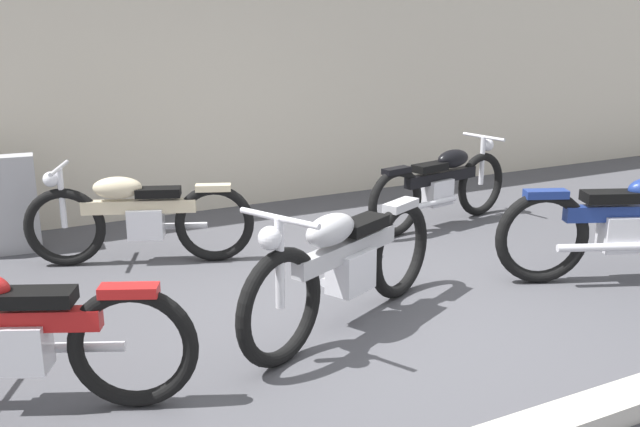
{
  "coord_description": "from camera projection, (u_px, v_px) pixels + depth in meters",
  "views": [
    {
      "loc": [
        -2.52,
        -4.13,
        2.12
      ],
      "look_at": [
        0.05,
        0.88,
        0.55
      ],
      "focal_mm": 39.85,
      "sensor_mm": 36.0,
      "label": 1
    }
  ],
  "objects": [
    {
      "name": "motorcycle_black",
      "position": [
        442.0,
        185.0,
        7.35
      ],
      "size": [
        1.96,
        0.64,
        0.89
      ],
      "rotation": [
        0.0,
        0.0,
        0.19
      ],
      "color": "black",
      "rests_on": "ground_plane"
    },
    {
      "name": "helmet",
      "position": [
        340.0,
        233.0,
        6.67
      ],
      "size": [
        0.3,
        0.3,
        0.3
      ],
      "primitive_type": "sphere",
      "color": "black",
      "rests_on": "ground_plane"
    },
    {
      "name": "motorcycle_blue",
      "position": [
        631.0,
        225.0,
        5.78
      ],
      "size": [
        2.08,
        1.05,
        1.0
      ],
      "rotation": [
        0.0,
        0.0,
        -0.4
      ],
      "color": "black",
      "rests_on": "ground_plane"
    },
    {
      "name": "building_wall",
      "position": [
        207.0,
        58.0,
        7.77
      ],
      "size": [
        18.0,
        0.3,
        3.35
      ],
      "primitive_type": "cube",
      "color": "beige",
      "rests_on": "ground_plane"
    },
    {
      "name": "motorcycle_cream",
      "position": [
        138.0,
        216.0,
        6.2
      ],
      "size": [
        1.88,
        0.91,
        0.89
      ],
      "rotation": [
        0.0,
        0.0,
        2.76
      ],
      "color": "black",
      "rests_on": "ground_plane"
    },
    {
      "name": "ground_plane",
      "position": [
        369.0,
        315.0,
        5.22
      ],
      "size": [
        40.0,
        40.0,
        0.0
      ],
      "primitive_type": "plane",
      "color": "#47474C"
    },
    {
      "name": "motorcycle_red",
      "position": [
        5.0,
        336.0,
        3.85
      ],
      "size": [
        1.9,
        1.02,
        0.92
      ],
      "rotation": [
        0.0,
        0.0,
        2.71
      ],
      "color": "black",
      "rests_on": "ground_plane"
    },
    {
      "name": "motorcycle_silver",
      "position": [
        345.0,
        264.0,
        4.89
      ],
      "size": [
        2.01,
        1.09,
        0.98
      ],
      "rotation": [
        0.0,
        0.0,
        3.58
      ],
      "color": "black",
      "rests_on": "ground_plane"
    }
  ]
}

